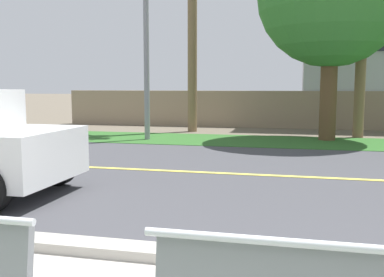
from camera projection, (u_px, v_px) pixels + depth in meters
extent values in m
plane|color=#665B4C|center=(255.00, 161.00, 9.54)|extent=(140.00, 140.00, 0.00)
cube|color=#ADA89E|center=(195.00, 257.00, 4.07)|extent=(44.00, 0.30, 0.11)
cube|color=#424247|center=(247.00, 175.00, 8.09)|extent=(52.00, 8.00, 0.01)
cube|color=#E0CC4C|center=(247.00, 174.00, 8.09)|extent=(48.00, 0.14, 0.01)
cube|color=#2D6026|center=(266.00, 141.00, 12.90)|extent=(48.00, 2.80, 0.02)
cylinder|color=black|center=(57.00, 166.00, 7.21)|extent=(0.64, 0.18, 0.64)
cylinder|color=gray|center=(146.00, 26.00, 12.93)|extent=(0.16, 0.16, 6.60)
cylinder|color=brown|center=(328.00, 95.00, 13.02)|extent=(0.48, 0.48, 2.64)
cube|color=gray|center=(227.00, 109.00, 17.41)|extent=(13.00, 0.36, 1.40)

